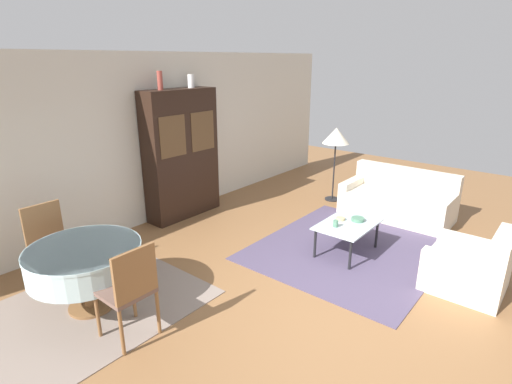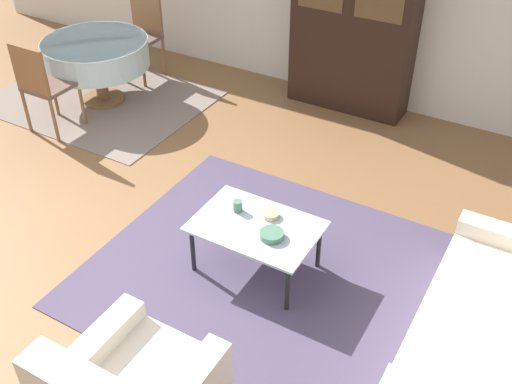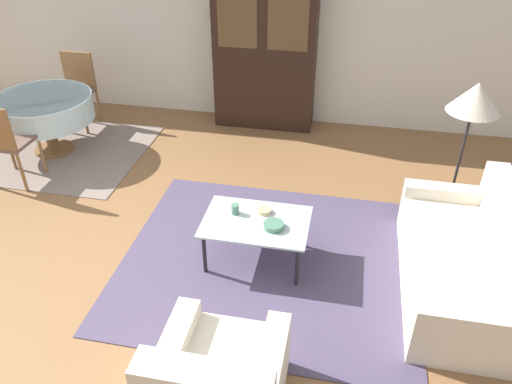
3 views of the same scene
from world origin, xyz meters
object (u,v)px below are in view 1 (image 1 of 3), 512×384
at_px(armchair, 471,267).
at_px(display_cabinet, 182,155).
at_px(floor_lamp, 336,138).
at_px(coffee_table, 348,226).
at_px(bowl_small, 340,219).
at_px(dining_chair_far, 50,240).
at_px(cup, 336,224).
at_px(vase_tall, 160,80).
at_px(dining_chair_near, 130,287).
at_px(bowl, 358,219).
at_px(vase_short, 191,81).
at_px(dining_table, 85,260).
at_px(couch, 398,200).

height_order(armchair, display_cabinet, display_cabinet).
bearing_deg(floor_lamp, coffee_table, -146.15).
bearing_deg(bowl_small, coffee_table, -108.40).
distance_m(dining_chair_far, cup, 3.56).
bearing_deg(bowl_small, vase_tall, 107.06).
height_order(dining_chair_near, bowl, dining_chair_near).
distance_m(floor_lamp, vase_tall, 3.28).
height_order(floor_lamp, vase_short, vase_short).
bearing_deg(cup, coffee_table, -20.44).
relative_size(cup, bowl_small, 0.75).
bearing_deg(dining_chair_far, display_cabinet, -168.34).
xyz_separation_m(coffee_table, dining_chair_near, (-2.95, 0.74, 0.17)).
distance_m(display_cabinet, vase_short, 1.21).
xyz_separation_m(dining_chair_near, dining_chair_far, (0.00, 1.61, 0.00)).
bearing_deg(display_cabinet, bowl, -77.91).
bearing_deg(armchair, vase_tall, 100.93).
bearing_deg(display_cabinet, vase_tall, 179.84).
bearing_deg(armchair, dining_chair_far, 127.64).
bearing_deg(dining_chair_far, bowl_small, 143.58).
height_order(armchair, floor_lamp, floor_lamp).
height_order(floor_lamp, bowl_small, floor_lamp).
bearing_deg(cup, armchair, -80.57).
distance_m(floor_lamp, vase_short, 2.79).
relative_size(coffee_table, floor_lamp, 0.67).
bearing_deg(bowl, floor_lamp, 37.83).
bearing_deg(coffee_table, bowl_small, 71.60).
bearing_deg(display_cabinet, dining_chair_far, -168.34).
distance_m(cup, bowl_small, 0.26).
distance_m(display_cabinet, dining_table, 2.86).
bearing_deg(cup, display_cabinet, 95.16).
xyz_separation_m(dining_table, vase_tall, (2.16, 1.32, 1.70)).
height_order(dining_table, cup, dining_table).
bearing_deg(coffee_table, armchair, -87.63).
bearing_deg(bowl, armchair, -94.01).
distance_m(dining_chair_near, cup, 2.82).
distance_m(coffee_table, dining_chair_near, 3.04).
height_order(bowl, vase_tall, vase_tall).
height_order(display_cabinet, dining_chair_far, display_cabinet).
relative_size(coffee_table, bowl_small, 7.51).
xyz_separation_m(armchair, floor_lamp, (1.79, 2.80, 0.92)).
bearing_deg(bowl, dining_chair_far, 142.24).
bearing_deg(couch, bowl_small, 84.30).
xyz_separation_m(bowl_small, vase_short, (-0.21, 2.72, 1.78)).
height_order(dining_chair_near, bowl_small, dining_chair_near).
height_order(dining_chair_near, vase_tall, vase_tall).
height_order(dining_table, dining_chair_far, dining_chair_far).
xyz_separation_m(coffee_table, cup, (-0.21, 0.08, 0.09)).
bearing_deg(dining_table, display_cabinet, 27.92).
xyz_separation_m(dining_chair_near, bowl_small, (3.00, -0.60, -0.11)).
height_order(cup, vase_tall, vase_tall).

